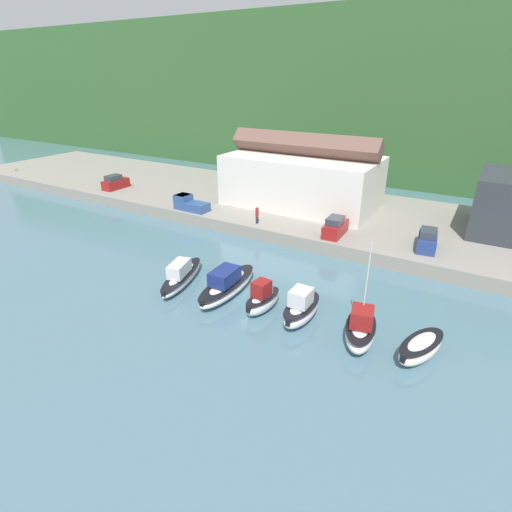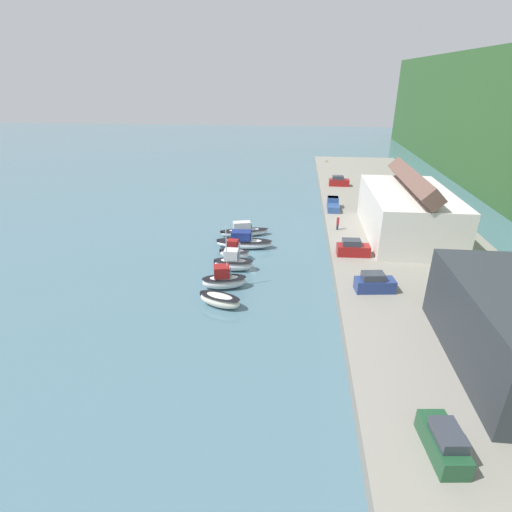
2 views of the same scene
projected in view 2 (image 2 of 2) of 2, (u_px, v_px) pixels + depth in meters
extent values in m
plane|color=slate|center=(246.00, 255.00, 55.66)|extent=(320.00, 320.00, 0.00)
cube|color=gray|center=(414.00, 257.00, 53.22)|extent=(137.56, 22.31, 1.47)
cube|color=silver|center=(407.00, 214.00, 57.32)|extent=(19.72, 11.10, 6.60)
cube|color=brown|center=(413.00, 181.00, 55.35)|extent=(20.12, 3.02, 3.02)
cube|color=slate|center=(458.00, 327.00, 31.46)|extent=(15.41, 0.10, 3.93)
ellipsoid|color=white|center=(244.00, 232.00, 62.23)|extent=(3.71, 7.72, 1.14)
ellipsoid|color=black|center=(244.00, 230.00, 62.07)|extent=(3.82, 7.88, 0.12)
cube|color=silver|center=(242.00, 226.00, 61.70)|extent=(1.98, 2.89, 1.18)
cube|color=#8CA5B2|center=(251.00, 226.00, 61.99)|extent=(1.18, 0.41, 0.59)
cube|color=black|center=(221.00, 232.00, 61.60)|extent=(0.42, 0.37, 0.56)
ellipsoid|color=white|center=(244.00, 244.00, 57.84)|extent=(2.63, 8.07, 1.32)
ellipsoid|color=black|center=(244.00, 241.00, 57.65)|extent=(2.73, 8.23, 0.12)
cube|color=navy|center=(241.00, 235.00, 57.34)|extent=(1.86, 2.86, 1.23)
cube|color=#8CA5B2|center=(252.00, 237.00, 57.32)|extent=(1.59, 0.16, 0.62)
cube|color=black|center=(218.00, 241.00, 57.97)|extent=(0.37, 0.29, 0.56)
ellipsoid|color=white|center=(234.00, 254.00, 54.19)|extent=(1.98, 4.15, 1.51)
ellipsoid|color=black|center=(234.00, 250.00, 53.97)|extent=(2.05, 4.24, 0.12)
cube|color=maroon|center=(233.00, 244.00, 53.66)|extent=(1.32, 1.52, 1.28)
cube|color=#8CA5B2|center=(239.00, 246.00, 53.58)|extent=(1.08, 0.21, 0.64)
cube|color=black|center=(221.00, 251.00, 54.42)|extent=(0.39, 0.31, 0.56)
ellipsoid|color=white|center=(233.00, 264.00, 51.14)|extent=(1.99, 5.00, 1.55)
ellipsoid|color=black|center=(233.00, 261.00, 50.92)|extent=(2.06, 5.10, 0.12)
cube|color=silver|center=(231.00, 254.00, 50.58)|extent=(1.48, 1.75, 1.29)
cube|color=#8CA5B2|center=(239.00, 256.00, 50.57)|extent=(1.33, 0.10, 0.64)
cube|color=black|center=(215.00, 261.00, 51.23)|extent=(0.36, 0.28, 0.56)
ellipsoid|color=silver|center=(224.00, 282.00, 46.77)|extent=(3.11, 5.42, 1.56)
ellipsoid|color=black|center=(224.00, 278.00, 46.54)|extent=(3.21, 5.54, 0.12)
cube|color=maroon|center=(222.00, 271.00, 46.15)|extent=(1.89, 2.08, 1.29)
cube|color=#8CA5B2|center=(231.00, 272.00, 46.34)|extent=(1.37, 0.40, 0.64)
cylinder|color=silver|center=(227.00, 252.00, 45.22)|extent=(0.10, 0.10, 6.13)
ellipsoid|color=white|center=(220.00, 300.00, 42.99)|extent=(3.24, 5.06, 1.52)
ellipsoid|color=black|center=(220.00, 296.00, 42.77)|extent=(3.34, 5.18, 0.12)
cube|color=black|center=(202.00, 293.00, 43.72)|extent=(0.43, 0.38, 0.56)
cube|color=maroon|center=(353.00, 250.00, 51.84)|extent=(1.93, 4.26, 1.40)
cube|color=#333842|center=(352.00, 242.00, 51.42)|extent=(1.60, 2.36, 0.76)
cube|color=navy|center=(375.00, 285.00, 43.17)|extent=(2.30, 4.39, 1.40)
cube|color=#333842|center=(373.00, 276.00, 42.72)|extent=(1.80, 2.48, 0.76)
cube|color=#1E4C2D|center=(442.00, 443.00, 24.55)|extent=(4.37, 2.24, 1.40)
cube|color=#333842|center=(448.00, 435.00, 23.82)|extent=(2.46, 1.77, 0.76)
cube|color=maroon|center=(339.00, 182.00, 84.85)|extent=(1.80, 4.20, 1.40)
cube|color=#333842|center=(338.00, 177.00, 84.44)|extent=(1.53, 2.31, 0.76)
cube|color=#2D4C84|center=(333.00, 208.00, 69.06)|extent=(3.54, 2.05, 1.10)
cube|color=#2D4C84|center=(333.00, 202.00, 70.72)|extent=(1.92, 1.93, 1.90)
cube|color=#2D333D|center=(333.00, 198.00, 70.44)|extent=(1.64, 1.82, 0.50)
cylinder|color=#232838|center=(337.00, 227.00, 60.59)|extent=(0.32, 0.32, 0.85)
cylinder|color=maroon|center=(338.00, 221.00, 60.20)|extent=(0.40, 0.40, 1.05)
sphere|color=tan|center=(338.00, 217.00, 59.93)|extent=(0.24, 0.24, 0.24)
cylinder|color=tan|center=(327.00, 162.00, 108.05)|extent=(0.12, 0.12, 0.28)
ellipsoid|color=tan|center=(327.00, 161.00, 107.92)|extent=(0.36, 0.82, 0.36)
sphere|color=tan|center=(325.00, 160.00, 107.89)|extent=(0.22, 0.22, 0.22)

